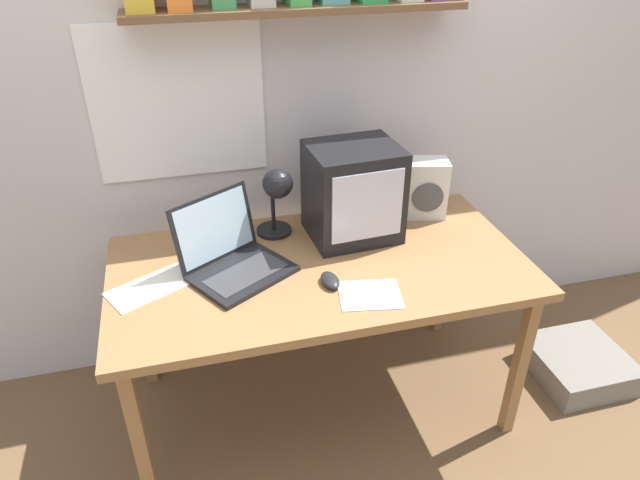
# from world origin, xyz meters

# --- Properties ---
(ground_plane) EXTENTS (12.00, 12.00, 0.00)m
(ground_plane) POSITION_xyz_m (0.00, 0.00, 0.00)
(ground_plane) COLOR brown
(back_wall) EXTENTS (5.60, 0.24, 2.60)m
(back_wall) POSITION_xyz_m (-0.00, 0.52, 1.31)
(back_wall) COLOR silver
(back_wall) RESTS_ON ground_plane
(corner_desk) EXTENTS (1.53, 0.79, 0.72)m
(corner_desk) POSITION_xyz_m (0.00, 0.00, 0.66)
(corner_desk) COLOR #9A6C41
(corner_desk) RESTS_ON ground_plane
(crt_monitor) EXTENTS (0.35, 0.31, 0.37)m
(crt_monitor) POSITION_xyz_m (0.18, 0.17, 0.91)
(crt_monitor) COLOR black
(crt_monitor) RESTS_ON corner_desk
(laptop) EXTENTS (0.44, 0.43, 0.26)m
(laptop) POSITION_xyz_m (-0.32, 0.05, 0.79)
(laptop) COLOR black
(laptop) RESTS_ON corner_desk
(desk_lamp) EXTENTS (0.14, 0.20, 0.30)m
(desk_lamp) POSITION_xyz_m (-0.11, 0.21, 0.93)
(desk_lamp) COLOR black
(desk_lamp) RESTS_ON corner_desk
(juice_glass) EXTENTS (0.06, 0.06, 0.15)m
(juice_glass) POSITION_xyz_m (-0.28, 0.29, 0.79)
(juice_glass) COLOR white
(juice_glass) RESTS_ON corner_desk
(space_heater) EXTENTS (0.19, 0.16, 0.25)m
(space_heater) POSITION_xyz_m (0.52, 0.25, 0.84)
(space_heater) COLOR silver
(space_heater) RESTS_ON corner_desk
(computer_mouse) EXTENTS (0.07, 0.11, 0.03)m
(computer_mouse) POSITION_xyz_m (-0.00, -0.14, 0.74)
(computer_mouse) COLOR #232326
(computer_mouse) RESTS_ON corner_desk
(printed_handout) EXTENTS (0.32, 0.27, 0.00)m
(printed_handout) POSITION_xyz_m (-0.61, 0.00, 0.72)
(printed_handout) COLOR white
(printed_handout) RESTS_ON corner_desk
(loose_paper_near_monitor) EXTENTS (0.24, 0.20, 0.00)m
(loose_paper_near_monitor) POSITION_xyz_m (0.11, -0.23, 0.72)
(loose_paper_near_monitor) COLOR white
(loose_paper_near_monitor) RESTS_ON corner_desk
(floor_cushion) EXTENTS (0.39, 0.39, 0.13)m
(floor_cushion) POSITION_xyz_m (1.18, -0.14, 0.06)
(floor_cushion) COLOR gray
(floor_cushion) RESTS_ON ground_plane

